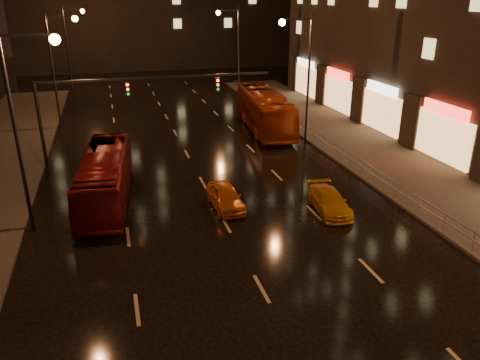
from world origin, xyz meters
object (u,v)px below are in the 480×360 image
at_px(bus_red, 105,177).
at_px(taxi_far, 329,201).
at_px(taxi_near, 226,197).
at_px(bus_curb, 264,110).

height_order(bus_red, taxi_far, bus_red).
distance_m(bus_red, taxi_near, 7.09).
height_order(bus_curb, taxi_near, bus_curb).
distance_m(bus_red, bus_curb, 18.33).
bearing_deg(taxi_near, bus_curb, 62.28).
bearing_deg(bus_curb, taxi_far, -90.58).
distance_m(bus_curb, taxi_near, 16.83).
bearing_deg(bus_red, taxi_far, -16.97).
bearing_deg(taxi_near, bus_red, 153.31).
height_order(bus_red, bus_curb, bus_curb).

